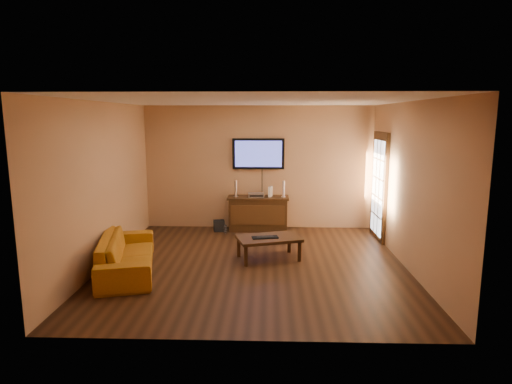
{
  "coord_description": "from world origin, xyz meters",
  "views": [
    {
      "loc": [
        0.25,
        -6.88,
        2.44
      ],
      "look_at": [
        0.0,
        0.8,
        1.1
      ],
      "focal_mm": 30.0,
      "sensor_mm": 36.0,
      "label": 1
    }
  ],
  "objects_px": {
    "sofa": "(127,248)",
    "av_receiver": "(256,195)",
    "game_console": "(270,192)",
    "subwoofer": "(219,226)",
    "bottle": "(225,229)",
    "television": "(258,154)",
    "coffee_table": "(269,240)",
    "media_console": "(258,213)",
    "speaker_left": "(236,189)",
    "keyboard": "(265,237)",
    "speaker_right": "(283,190)"
  },
  "relations": [
    {
      "from": "media_console",
      "to": "speaker_right",
      "type": "height_order",
      "value": "speaker_right"
    },
    {
      "from": "sofa",
      "to": "av_receiver",
      "type": "relative_size",
      "value": 5.93
    },
    {
      "from": "speaker_right",
      "to": "av_receiver",
      "type": "xyz_separation_m",
      "value": [
        -0.59,
        0.03,
        -0.13
      ]
    },
    {
      "from": "game_console",
      "to": "subwoofer",
      "type": "height_order",
      "value": "game_console"
    },
    {
      "from": "game_console",
      "to": "subwoofer",
      "type": "distance_m",
      "value": 1.34
    },
    {
      "from": "speaker_left",
      "to": "av_receiver",
      "type": "height_order",
      "value": "speaker_left"
    },
    {
      "from": "subwoofer",
      "to": "keyboard",
      "type": "relative_size",
      "value": 0.49
    },
    {
      "from": "sofa",
      "to": "keyboard",
      "type": "bearing_deg",
      "value": -88.65
    },
    {
      "from": "game_console",
      "to": "bottle",
      "type": "xyz_separation_m",
      "value": [
        -0.96,
        -0.31,
        -0.77
      ]
    },
    {
      "from": "media_console",
      "to": "bottle",
      "type": "xyz_separation_m",
      "value": [
        -0.7,
        -0.28,
        -0.29
      ]
    },
    {
      "from": "av_receiver",
      "to": "game_console",
      "type": "relative_size",
      "value": 1.49
    },
    {
      "from": "media_console",
      "to": "speaker_right",
      "type": "distance_m",
      "value": 0.76
    },
    {
      "from": "speaker_left",
      "to": "av_receiver",
      "type": "bearing_deg",
      "value": 2.19
    },
    {
      "from": "coffee_table",
      "to": "av_receiver",
      "type": "bearing_deg",
      "value": 98.17
    },
    {
      "from": "speaker_left",
      "to": "subwoofer",
      "type": "relative_size",
      "value": 1.55
    },
    {
      "from": "sofa",
      "to": "subwoofer",
      "type": "relative_size",
      "value": 8.71
    },
    {
      "from": "sofa",
      "to": "speaker_right",
      "type": "distance_m",
      "value": 3.7
    },
    {
      "from": "av_receiver",
      "to": "subwoofer",
      "type": "height_order",
      "value": "av_receiver"
    },
    {
      "from": "speaker_right",
      "to": "subwoofer",
      "type": "bearing_deg",
      "value": -176.87
    },
    {
      "from": "media_console",
      "to": "game_console",
      "type": "height_order",
      "value": "game_console"
    },
    {
      "from": "television",
      "to": "sofa",
      "type": "height_order",
      "value": "television"
    },
    {
      "from": "speaker_left",
      "to": "keyboard",
      "type": "bearing_deg",
      "value": -71.78
    },
    {
      "from": "media_console",
      "to": "game_console",
      "type": "distance_m",
      "value": 0.55
    },
    {
      "from": "coffee_table",
      "to": "keyboard",
      "type": "distance_m",
      "value": 0.11
    },
    {
      "from": "television",
      "to": "av_receiver",
      "type": "height_order",
      "value": "television"
    },
    {
      "from": "media_console",
      "to": "subwoofer",
      "type": "relative_size",
      "value": 5.73
    },
    {
      "from": "bottle",
      "to": "keyboard",
      "type": "distance_m",
      "value": 1.96
    },
    {
      "from": "coffee_table",
      "to": "game_console",
      "type": "bearing_deg",
      "value": 89.18
    },
    {
      "from": "television",
      "to": "av_receiver",
      "type": "xyz_separation_m",
      "value": [
        -0.04,
        -0.2,
        -0.88
      ]
    },
    {
      "from": "speaker_right",
      "to": "television",
      "type": "bearing_deg",
      "value": 156.48
    },
    {
      "from": "game_console",
      "to": "bottle",
      "type": "bearing_deg",
      "value": -144.91
    },
    {
      "from": "television",
      "to": "subwoofer",
      "type": "distance_m",
      "value": 1.79
    },
    {
      "from": "av_receiver",
      "to": "sofa",
      "type": "bearing_deg",
      "value": -130.98
    },
    {
      "from": "bottle",
      "to": "game_console",
      "type": "bearing_deg",
      "value": 17.72
    },
    {
      "from": "television",
      "to": "keyboard",
      "type": "relative_size",
      "value": 2.4
    },
    {
      "from": "speaker_left",
      "to": "keyboard",
      "type": "xyz_separation_m",
      "value": [
        0.66,
        -2.0,
        -0.5
      ]
    },
    {
      "from": "sofa",
      "to": "speaker_right",
      "type": "height_order",
      "value": "speaker_right"
    },
    {
      "from": "subwoofer",
      "to": "bottle",
      "type": "relative_size",
      "value": 1.21
    },
    {
      "from": "speaker_right",
      "to": "subwoofer",
      "type": "distance_m",
      "value": 1.61
    },
    {
      "from": "television",
      "to": "coffee_table",
      "type": "bearing_deg",
      "value": -83.73
    },
    {
      "from": "media_console",
      "to": "speaker_left",
      "type": "bearing_deg",
      "value": -178.98
    },
    {
      "from": "speaker_right",
      "to": "av_receiver",
      "type": "bearing_deg",
      "value": 176.64
    },
    {
      "from": "media_console",
      "to": "bottle",
      "type": "height_order",
      "value": "media_console"
    },
    {
      "from": "coffee_table",
      "to": "keyboard",
      "type": "bearing_deg",
      "value": -134.83
    },
    {
      "from": "game_console",
      "to": "keyboard",
      "type": "xyz_separation_m",
      "value": [
        -0.09,
        -2.03,
        -0.45
      ]
    },
    {
      "from": "media_console",
      "to": "game_console",
      "type": "bearing_deg",
      "value": 4.92
    },
    {
      "from": "speaker_left",
      "to": "subwoofer",
      "type": "distance_m",
      "value": 0.88
    },
    {
      "from": "speaker_left",
      "to": "bottle",
      "type": "bearing_deg",
      "value": -127.67
    },
    {
      "from": "coffee_table",
      "to": "sofa",
      "type": "height_order",
      "value": "sofa"
    },
    {
      "from": "speaker_right",
      "to": "av_receiver",
      "type": "distance_m",
      "value": 0.61
    }
  ]
}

